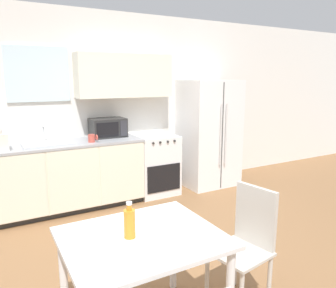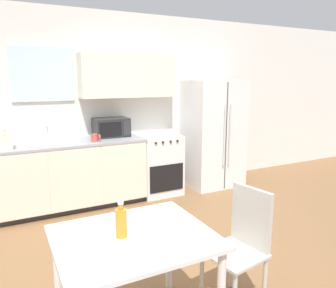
% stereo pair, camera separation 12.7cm
% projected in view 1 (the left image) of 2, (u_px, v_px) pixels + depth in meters
% --- Properties ---
extents(ground_plane, '(12.00, 12.00, 0.00)m').
position_uv_depth(ground_plane, '(165.00, 264.00, 3.16)').
color(ground_plane, olive).
extents(wall_back, '(12.00, 0.38, 2.70)m').
position_uv_depth(wall_back, '(96.00, 102.00, 4.76)').
color(wall_back, silver).
rests_on(wall_back, ground_plane).
extents(kitchen_counter, '(1.97, 0.67, 0.92)m').
position_uv_depth(kitchen_counter, '(69.00, 175.00, 4.42)').
color(kitchen_counter, '#333333').
rests_on(kitchen_counter, ground_plane).
extents(oven_range, '(0.62, 0.65, 0.91)m').
position_uv_depth(oven_range, '(154.00, 164.00, 5.04)').
color(oven_range, white).
rests_on(oven_range, ground_plane).
extents(refrigerator, '(0.88, 0.76, 1.73)m').
position_uv_depth(refrigerator, '(209.00, 133.00, 5.40)').
color(refrigerator, white).
rests_on(refrigerator, ground_plane).
extents(kitchen_sink, '(0.59, 0.46, 0.22)m').
position_uv_depth(kitchen_sink, '(46.00, 143.00, 4.21)').
color(kitchen_sink, '#B7BABC').
rests_on(kitchen_sink, kitchen_counter).
extents(microwave, '(0.49, 0.35, 0.27)m').
position_uv_depth(microwave, '(108.00, 128.00, 4.70)').
color(microwave, '#282828').
rests_on(microwave, kitchen_counter).
extents(coffee_mug, '(0.13, 0.09, 0.10)m').
position_uv_depth(coffee_mug, '(92.00, 138.00, 4.33)').
color(coffee_mug, '#BF4C3F').
rests_on(coffee_mug, kitchen_counter).
extents(dining_table, '(1.01, 0.85, 0.74)m').
position_uv_depth(dining_table, '(142.00, 251.00, 2.16)').
color(dining_table, white).
rests_on(dining_table, ground_plane).
extents(dining_chair_side, '(0.46, 0.46, 0.93)m').
position_uv_depth(dining_chair_side, '(248.00, 237.00, 2.56)').
color(dining_chair_side, beige).
rests_on(dining_chair_side, ground_plane).
extents(drink_bottle, '(0.07, 0.07, 0.24)m').
position_uv_depth(drink_bottle, '(130.00, 223.00, 2.10)').
color(drink_bottle, orange).
rests_on(drink_bottle, dining_table).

